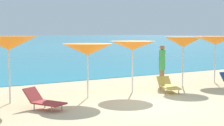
{
  "coord_description": "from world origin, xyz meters",
  "views": [
    {
      "loc": [
        -6.96,
        -9.22,
        2.44
      ],
      "look_at": [
        0.43,
        2.77,
        1.2
      ],
      "focal_mm": 54.1,
      "sensor_mm": 36.0,
      "label": 1
    }
  ],
  "objects_px": {
    "umbrella_2": "(9,43)",
    "umbrella_5": "(183,42)",
    "beachgoer_0": "(162,64)",
    "umbrella_3": "(87,50)",
    "lounge_chair_3": "(44,100)",
    "lounge_chair_2": "(168,85)",
    "umbrella_4": "(133,46)",
    "umbrella_6": "(216,41)"
  },
  "relations": [
    {
      "from": "lounge_chair_3",
      "to": "lounge_chair_2",
      "type": "bearing_deg",
      "value": -22.35
    },
    {
      "from": "umbrella_4",
      "to": "beachgoer_0",
      "type": "distance_m",
      "value": 2.54
    },
    {
      "from": "umbrella_2",
      "to": "umbrella_3",
      "type": "relative_size",
      "value": 1.14
    },
    {
      "from": "lounge_chair_2",
      "to": "beachgoer_0",
      "type": "relative_size",
      "value": 0.9
    },
    {
      "from": "umbrella_5",
      "to": "beachgoer_0",
      "type": "bearing_deg",
      "value": 130.08
    },
    {
      "from": "umbrella_2",
      "to": "umbrella_4",
      "type": "relative_size",
      "value": 1.1
    },
    {
      "from": "umbrella_5",
      "to": "umbrella_2",
      "type": "bearing_deg",
      "value": 177.16
    },
    {
      "from": "umbrella_2",
      "to": "umbrella_3",
      "type": "bearing_deg",
      "value": -10.87
    },
    {
      "from": "umbrella_3",
      "to": "umbrella_6",
      "type": "height_order",
      "value": "umbrella_6"
    },
    {
      "from": "umbrella_6",
      "to": "beachgoer_0",
      "type": "height_order",
      "value": "umbrella_6"
    },
    {
      "from": "umbrella_2",
      "to": "umbrella_5",
      "type": "height_order",
      "value": "umbrella_2"
    },
    {
      "from": "umbrella_2",
      "to": "lounge_chair_2",
      "type": "xyz_separation_m",
      "value": [
        6.3,
        -1.08,
        -1.84
      ]
    },
    {
      "from": "umbrella_3",
      "to": "umbrella_5",
      "type": "distance_m",
      "value": 5.0
    },
    {
      "from": "umbrella_3",
      "to": "umbrella_4",
      "type": "relative_size",
      "value": 0.97
    },
    {
      "from": "umbrella_5",
      "to": "beachgoer_0",
      "type": "xyz_separation_m",
      "value": [
        -0.62,
        0.74,
        -1.01
      ]
    },
    {
      "from": "lounge_chair_3",
      "to": "umbrella_6",
      "type": "bearing_deg",
      "value": -19.35
    },
    {
      "from": "umbrella_5",
      "to": "umbrella_6",
      "type": "distance_m",
      "value": 2.29
    },
    {
      "from": "umbrella_3",
      "to": "lounge_chair_3",
      "type": "relative_size",
      "value": 1.35
    },
    {
      "from": "lounge_chair_2",
      "to": "lounge_chair_3",
      "type": "xyz_separation_m",
      "value": [
        -5.65,
        -0.5,
        0.04
      ]
    },
    {
      "from": "umbrella_4",
      "to": "umbrella_6",
      "type": "height_order",
      "value": "umbrella_6"
    },
    {
      "from": "umbrella_5",
      "to": "umbrella_3",
      "type": "bearing_deg",
      "value": -178.29
    },
    {
      "from": "umbrella_6",
      "to": "umbrella_5",
      "type": "bearing_deg",
      "value": -176.59
    },
    {
      "from": "umbrella_4",
      "to": "umbrella_5",
      "type": "bearing_deg",
      "value": 1.07
    },
    {
      "from": "umbrella_2",
      "to": "beachgoer_0",
      "type": "relative_size",
      "value": 1.23
    },
    {
      "from": "umbrella_4",
      "to": "beachgoer_0",
      "type": "xyz_separation_m",
      "value": [
        2.24,
        0.79,
        -0.91
      ]
    },
    {
      "from": "umbrella_6",
      "to": "umbrella_4",
      "type": "bearing_deg",
      "value": -177.89
    },
    {
      "from": "umbrella_2",
      "to": "umbrella_6",
      "type": "relative_size",
      "value": 1.02
    },
    {
      "from": "umbrella_4",
      "to": "umbrella_5",
      "type": "xyz_separation_m",
      "value": [
        2.86,
        0.05,
        0.1
      ]
    },
    {
      "from": "umbrella_4",
      "to": "lounge_chair_2",
      "type": "relative_size",
      "value": 1.24
    },
    {
      "from": "umbrella_2",
      "to": "beachgoer_0",
      "type": "distance_m",
      "value": 7.25
    },
    {
      "from": "umbrella_3",
      "to": "beachgoer_0",
      "type": "relative_size",
      "value": 1.08
    },
    {
      "from": "umbrella_6",
      "to": "lounge_chair_3",
      "type": "xyz_separation_m",
      "value": [
        -9.41,
        -1.33,
        -1.79
      ]
    },
    {
      "from": "umbrella_3",
      "to": "beachgoer_0",
      "type": "xyz_separation_m",
      "value": [
        4.38,
        0.88,
        -0.8
      ]
    },
    {
      "from": "umbrella_2",
      "to": "beachgoer_0",
      "type": "xyz_separation_m",
      "value": [
        7.16,
        0.35,
        -1.07
      ]
    },
    {
      "from": "lounge_chair_2",
      "to": "lounge_chair_3",
      "type": "distance_m",
      "value": 5.67
    },
    {
      "from": "lounge_chair_2",
      "to": "lounge_chair_3",
      "type": "height_order",
      "value": "lounge_chair_3"
    },
    {
      "from": "umbrella_6",
      "to": "lounge_chair_2",
      "type": "xyz_separation_m",
      "value": [
        -3.76,
        -0.83,
        -1.82
      ]
    },
    {
      "from": "umbrella_6",
      "to": "umbrella_3",
      "type": "bearing_deg",
      "value": -177.75
    },
    {
      "from": "lounge_chair_3",
      "to": "beachgoer_0",
      "type": "bearing_deg",
      "value": -10.9
    },
    {
      "from": "umbrella_3",
      "to": "lounge_chair_3",
      "type": "distance_m",
      "value": 2.83
    },
    {
      "from": "umbrella_5",
      "to": "lounge_chair_3",
      "type": "bearing_deg",
      "value": -170.53
    },
    {
      "from": "umbrella_3",
      "to": "umbrella_5",
      "type": "xyz_separation_m",
      "value": [
        4.99,
        0.15,
        0.21
      ]
    }
  ]
}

